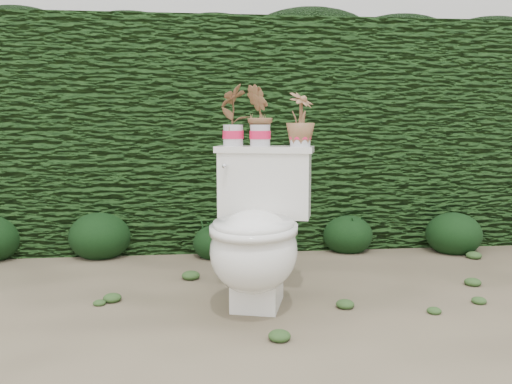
{
  "coord_description": "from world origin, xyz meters",
  "views": [
    {
      "loc": [
        -0.2,
        -2.55,
        0.9
      ],
      "look_at": [
        0.1,
        0.14,
        0.55
      ],
      "focal_mm": 38.0,
      "sensor_mm": 36.0,
      "label": 1
    }
  ],
  "objects": [
    {
      "name": "hedge",
      "position": [
        0.0,
        1.6,
        0.8
      ],
      "size": [
        8.0,
        1.0,
        1.6
      ],
      "primitive_type": "cube",
      "color": "#224717",
      "rests_on": "ground"
    },
    {
      "name": "liriope_clump_3",
      "position": [
        -0.07,
        1.02,
        0.12
      ],
      "size": [
        0.31,
        0.31,
        0.25
      ],
      "primitive_type": "ellipsoid",
      "color": "black",
      "rests_on": "ground"
    },
    {
      "name": "potted_plant_center",
      "position": [
        0.13,
        0.23,
        0.92
      ],
      "size": [
        0.14,
        0.17,
        0.3
      ],
      "primitive_type": "imported",
      "rotation": [
        0.0,
        0.0,
        4.67
      ],
      "color": "#337524",
      "rests_on": "toilet"
    },
    {
      "name": "toilet",
      "position": [
        0.09,
        -0.0,
        0.36
      ],
      "size": [
        0.63,
        0.78,
        0.78
      ],
      "rotation": [
        0.0,
        0.0,
        -0.28
      ],
      "color": "white",
      "rests_on": "ground"
    },
    {
      "name": "house_wall",
      "position": [
        0.6,
        6.0,
        2.0
      ],
      "size": [
        8.0,
        3.5,
        4.0
      ],
      "primitive_type": "cube",
      "color": "silver",
      "rests_on": "ground"
    },
    {
      "name": "potted_plant_right",
      "position": [
        0.33,
        0.18,
        0.91
      ],
      "size": [
        0.21,
        0.21,
        0.26
      ],
      "primitive_type": "imported",
      "rotation": [
        0.0,
        0.0,
        0.77
      ],
      "color": "#337524",
      "rests_on": "toilet"
    },
    {
      "name": "liriope_clump_5",
      "position": [
        1.58,
        0.97,
        0.15
      ],
      "size": [
        0.38,
        0.38,
        0.3
      ],
      "primitive_type": "ellipsoid",
      "color": "black",
      "rests_on": "ground"
    },
    {
      "name": "liriope_clump_2",
      "position": [
        -0.85,
        1.12,
        0.17
      ],
      "size": [
        0.41,
        0.41,
        0.33
      ],
      "primitive_type": "ellipsoid",
      "color": "black",
      "rests_on": "ground"
    },
    {
      "name": "liriope_clump_4",
      "position": [
        0.86,
        1.09,
        0.14
      ],
      "size": [
        0.35,
        0.35,
        0.28
      ],
      "primitive_type": "ellipsoid",
      "color": "black",
      "rests_on": "ground"
    },
    {
      "name": "ground",
      "position": [
        0.0,
        0.0,
        0.0
      ],
      "size": [
        60.0,
        60.0,
        0.0
      ],
      "primitive_type": "plane",
      "color": "gray",
      "rests_on": "ground"
    },
    {
      "name": "potted_plant_left",
      "position": [
        -0.0,
        0.27,
        0.93
      ],
      "size": [
        0.19,
        0.19,
        0.3
      ],
      "primitive_type": "imported",
      "rotation": [
        0.0,
        0.0,
        3.95
      ],
      "color": "#337524",
      "rests_on": "toilet"
    }
  ]
}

